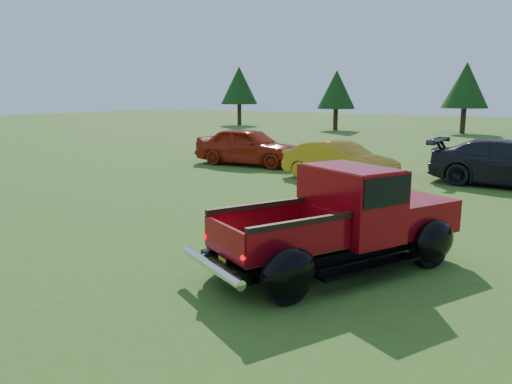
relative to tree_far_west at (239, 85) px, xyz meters
name	(u,v)px	position (x,y,z in m)	size (l,w,h in m)	color
ground	(251,255)	(22.00, -30.00, -3.52)	(120.00, 120.00, 0.00)	#385A19
tree_far_west	(239,85)	(0.00, 0.00, 0.00)	(3.33, 3.33, 5.20)	#332114
tree_west	(336,90)	(10.00, -1.00, -0.41)	(2.94, 2.94, 4.60)	#332114
tree_mid_left	(466,85)	(19.00, 1.00, -0.14)	(3.20, 3.20, 5.00)	#332114
pickup_truck	(350,219)	(23.65, -29.49, -2.73)	(3.53, 4.77, 1.67)	black
show_car_red	(249,146)	(15.42, -20.61, -2.77)	(1.77, 4.41, 1.50)	#9B210E
show_car_yellow	(339,162)	(20.06, -22.09, -2.87)	(1.37, 3.92, 1.29)	#B27F17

